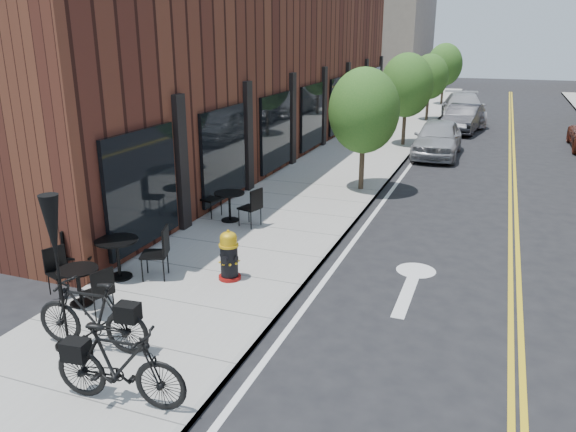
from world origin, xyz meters
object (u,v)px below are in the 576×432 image
at_px(parked_car_c, 463,109).
at_px(bistro_set_c, 230,202).
at_px(bistro_set_a, 79,281).
at_px(bicycle_left, 92,315).
at_px(patio_umbrella, 54,240).
at_px(fire_hydrant, 229,256).
at_px(bistro_set_b, 118,253).
at_px(parked_car_a, 438,138).
at_px(parked_car_b, 463,118).
at_px(bicycle_right, 119,366).

bearing_deg(parked_car_c, bistro_set_c, -109.53).
bearing_deg(bistro_set_a, bicycle_left, -22.65).
distance_m(bistro_set_a, bistro_set_c, 5.35).
xyz_separation_m(bicycle_left, patio_umbrella, (-0.45, -0.10, 1.22)).
bearing_deg(fire_hydrant, bistro_set_b, -146.94).
height_order(fire_hydrant, parked_car_a, parked_car_a).
height_order(patio_umbrella, parked_car_c, patio_umbrella).
relative_size(patio_umbrella, parked_car_b, 0.59).
bearing_deg(bicycle_left, bistro_set_c, -178.01).
relative_size(bicycle_left, bistro_set_c, 1.02).
bearing_deg(fire_hydrant, bicycle_right, -70.20).
xyz_separation_m(patio_umbrella, parked_car_c, (4.08, 27.25, -1.12)).
bearing_deg(bistro_set_b, bicycle_left, -82.45).
bearing_deg(patio_umbrella, bicycle_left, 12.45).
distance_m(fire_hydrant, bistro_set_c, 3.73).
distance_m(fire_hydrant, parked_car_c, 24.17).
xyz_separation_m(bistro_set_c, parked_car_a, (4.15, 10.92, 0.13)).
distance_m(bicycle_left, parked_car_b, 24.28).
xyz_separation_m(bistro_set_a, bistro_set_b, (-0.06, 1.23, 0.08)).
relative_size(bistro_set_a, patio_umbrella, 0.69).
xyz_separation_m(bicycle_right, patio_umbrella, (-1.70, 0.90, 1.23)).
distance_m(bistro_set_a, bistro_set_b, 1.24).
relative_size(bicycle_right, parked_car_b, 0.45).
bearing_deg(bistro_set_a, parked_car_b, 97.65).
bearing_deg(bistro_set_a, parked_car_c, 99.70).
bearing_deg(fire_hydrant, parked_car_c, 97.13).
bearing_deg(bistro_set_b, bistro_set_a, -108.45).
distance_m(bistro_set_b, parked_car_b, 22.18).
bearing_deg(bistro_set_c, parked_car_c, 93.02).
relative_size(bistro_set_c, parked_car_c, 0.34).
xyz_separation_m(fire_hydrant, parked_car_a, (2.51, 14.28, 0.14)).
xyz_separation_m(fire_hydrant, parked_car_c, (2.82, 24.01, 0.19)).
bearing_deg(bistro_set_c, patio_umbrella, -71.54).
bearing_deg(bistro_set_a, bicycle_right, -20.52).
distance_m(bicycle_left, bistro_set_a, 1.72).
distance_m(bistro_set_c, parked_car_b, 18.09).
bearing_deg(parked_car_c, parked_car_b, -92.82).
height_order(bicycle_left, bicycle_right, bicycle_left).
relative_size(bicycle_right, bistro_set_a, 1.11).
bearing_deg(bistro_set_a, parked_car_a, 94.61).
distance_m(bicycle_right, bistro_set_c, 7.79).
height_order(fire_hydrant, bistro_set_b, bistro_set_b).
bearing_deg(patio_umbrella, fire_hydrant, 68.69).
xyz_separation_m(parked_car_a, parked_car_b, (0.56, 6.54, -0.05)).
distance_m(bicycle_left, bistro_set_c, 6.55).
bearing_deg(bicycle_right, bistro_set_c, 9.60).
height_order(bistro_set_b, patio_umbrella, patio_umbrella).
bearing_deg(bicycle_right, bistro_set_a, 43.24).
height_order(bistro_set_c, parked_car_c, parked_car_c).
height_order(patio_umbrella, parked_car_a, patio_umbrella).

